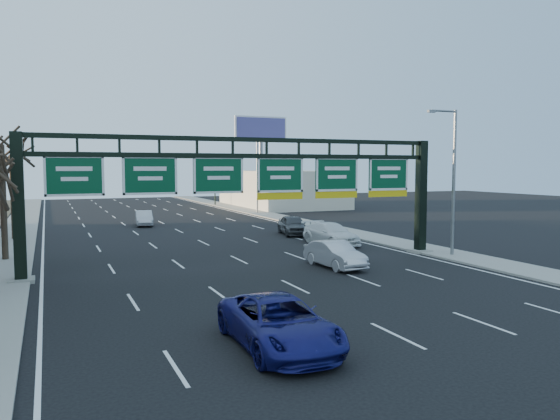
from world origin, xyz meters
name	(u,v)px	position (x,y,z in m)	size (l,w,h in m)	color
ground	(314,296)	(0.00, 0.00, 0.00)	(160.00, 160.00, 0.00)	black
sidewalk_left	(11,248)	(-12.80, 20.00, 0.06)	(3.00, 120.00, 0.12)	gray
sidewalk_right	(342,231)	(12.80, 20.00, 0.06)	(3.00, 120.00, 0.12)	gray
lane_markings	(196,239)	(0.00, 20.00, 0.01)	(21.60, 120.00, 0.01)	white
sign_gantry	(253,183)	(0.16, 8.00, 4.63)	(24.60, 1.20, 7.20)	black
building_right_distant	(281,189)	(20.00, 50.00, 2.50)	(12.00, 20.00, 5.00)	beige
tree_mid	(0,127)	(-12.80, 15.00, 7.85)	(3.60, 3.60, 9.24)	black
tree_far	(11,141)	(-12.80, 25.00, 7.48)	(3.60, 3.60, 8.86)	black
streetlight_near	(452,174)	(12.47, 6.00, 5.08)	(2.15, 0.22, 9.00)	slate
streetlight_far	(256,171)	(12.47, 40.00, 5.08)	(2.15, 0.22, 9.00)	slate
billboard_right	(261,139)	(15.00, 44.98, 9.06)	(7.00, 0.50, 12.00)	slate
traffic_signal_mast	(172,167)	(5.69, 55.00, 5.50)	(10.16, 0.54, 7.00)	black
car_blue_suv	(279,323)	(-4.03, -5.58, 0.78)	(2.58, 5.59, 1.55)	navy
car_silver_sedan	(335,254)	(4.06, 5.54, 0.73)	(1.54, 4.43, 1.46)	#BABABF
car_white_wagon	(331,234)	(8.18, 13.58, 0.77)	(2.15, 5.30, 1.54)	white
car_grey_far	(293,225)	(8.00, 19.72, 0.80)	(1.88, 4.68, 1.59)	#3C3E41
car_silver_distant	(144,218)	(-2.07, 31.60, 0.70)	(1.48, 4.25, 1.40)	#BBBBC1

